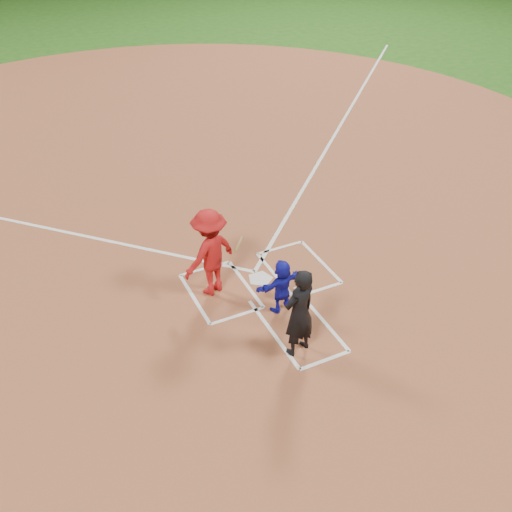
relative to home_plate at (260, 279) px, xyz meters
name	(u,v)px	position (x,y,z in m)	size (l,w,h in m)	color
ground	(260,279)	(0.00, 0.00, -0.02)	(120.00, 120.00, 0.00)	#1F4E13
home_plate_dirt	(173,170)	(0.00, 6.00, -0.01)	(28.00, 28.00, 0.01)	brown
home_plate	(260,279)	(0.00, 0.00, 0.00)	(0.60, 0.60, 0.02)	silver
catcher	(282,286)	(-0.05, -1.09, 0.60)	(1.12, 0.36, 1.21)	#1516B0
umpire	(299,313)	(-0.34, -2.33, 0.94)	(0.69, 0.46, 1.90)	black
chalk_markings	(181,180)	(0.00, 5.29, -0.01)	(28.35, 17.32, 0.01)	white
batter_at_plate	(210,253)	(-1.13, 0.10, 1.00)	(1.60, 1.16, 2.01)	#A91214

